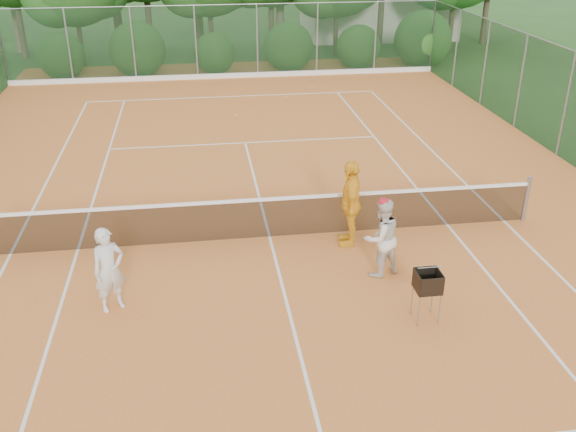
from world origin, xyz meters
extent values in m
plane|color=#234B1B|center=(0.00, 0.00, 0.00)|extent=(120.00, 120.00, 0.00)
cube|color=orange|center=(0.00, 0.00, 0.01)|extent=(18.00, 36.00, 0.02)
cube|color=beige|center=(9.00, 24.00, 1.50)|extent=(8.00, 5.00, 3.00)
cylinder|color=gray|center=(5.94, 0.00, 0.57)|extent=(0.10, 0.10, 1.10)
cube|color=black|center=(0.00, 0.00, 0.48)|extent=(11.87, 0.03, 0.86)
cube|color=white|center=(0.00, 0.00, 0.95)|extent=(11.87, 0.04, 0.07)
imported|color=silver|center=(-3.13, -2.33, 0.82)|extent=(0.69, 0.61, 1.60)
imported|color=silver|center=(1.96, -1.86, 0.83)|extent=(0.95, 0.85, 1.61)
ellipsoid|color=#B21721|center=(1.96, -1.86, 1.59)|extent=(0.22, 0.22, 0.14)
imported|color=yellow|center=(1.67, -0.50, 0.97)|extent=(0.68, 1.19, 1.91)
cylinder|color=gray|center=(2.15, -3.67, 0.32)|extent=(0.02, 0.02, 0.60)
cylinder|color=gray|center=(2.52, -3.30, 0.32)|extent=(0.02, 0.02, 0.60)
cube|color=black|center=(2.34, -3.48, 0.80)|extent=(0.42, 0.42, 0.35)
sphere|color=#D5E435|center=(-0.07, 9.29, 0.05)|extent=(0.07, 0.07, 0.07)
sphere|color=#C5EA36|center=(3.26, 12.80, 0.05)|extent=(0.07, 0.07, 0.07)
sphere|color=gold|center=(2.00, 11.42, 0.05)|extent=(0.07, 0.07, 0.07)
cube|color=white|center=(0.00, 11.88, 0.02)|extent=(11.03, 0.06, 0.01)
cube|color=white|center=(-5.49, 0.00, 0.02)|extent=(0.06, 23.77, 0.01)
cube|color=white|center=(5.49, 0.00, 0.02)|extent=(0.06, 23.77, 0.01)
cube|color=white|center=(-4.11, 0.00, 0.02)|extent=(0.06, 23.77, 0.01)
cube|color=white|center=(4.11, 0.00, 0.02)|extent=(0.06, 23.77, 0.01)
cube|color=white|center=(0.00, 6.40, 0.02)|extent=(8.23, 0.06, 0.01)
cube|color=white|center=(0.00, 0.00, 0.02)|extent=(0.06, 12.80, 0.01)
cube|color=#19381E|center=(0.00, 15.00, 1.52)|extent=(18.00, 0.02, 3.00)
cylinder|color=gray|center=(-9.00, 15.00, 1.52)|extent=(0.07, 0.07, 3.00)
cylinder|color=gray|center=(9.00, 15.00, 1.52)|extent=(0.07, 0.07, 3.00)
cylinder|color=gray|center=(-9.00, 15.00, 1.52)|extent=(0.07, 0.07, 3.00)
cylinder|color=gray|center=(9.00, 15.00, 1.52)|extent=(0.07, 0.07, 3.00)
cylinder|color=brown|center=(-9.50, 20.50, 2.20)|extent=(0.30, 0.30, 4.40)
cylinder|color=brown|center=(-6.50, 18.50, 1.60)|extent=(0.22, 0.22, 3.20)
cylinder|color=brown|center=(-3.50, 21.00, 2.25)|extent=(0.31, 0.31, 4.50)
cylinder|color=brown|center=(-0.50, 19.50, 1.75)|extent=(0.24, 0.24, 3.50)
cylinder|color=brown|center=(2.50, 20.00, 2.05)|extent=(0.28, 0.28, 4.10)
cylinder|color=brown|center=(5.50, 18.80, 1.70)|extent=(0.23, 0.23, 3.40)
cylinder|color=brown|center=(11.50, 19.20, 1.90)|extent=(0.26, 0.26, 3.80)
cylinder|color=brown|center=(14.00, 20.80, 2.12)|extent=(0.29, 0.29, 4.25)
camera|label=1|loc=(-1.41, -12.47, 6.58)|focal=40.00mm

